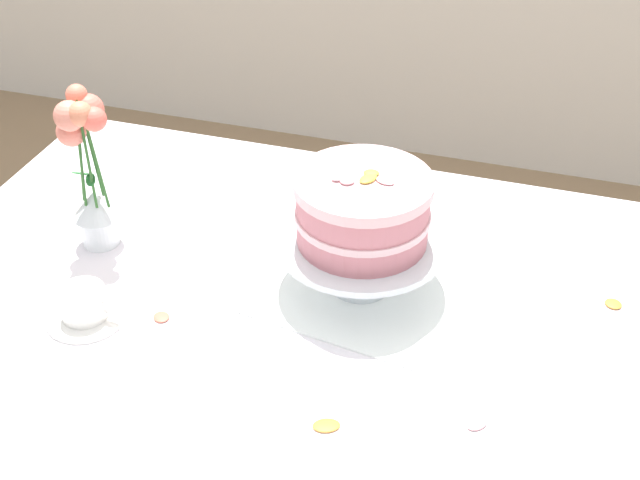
# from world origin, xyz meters

# --- Properties ---
(dining_table) EXTENTS (1.40, 1.00, 0.74)m
(dining_table) POSITION_xyz_m (0.00, -0.02, 0.65)
(dining_table) COLOR white
(dining_table) RESTS_ON ground
(linen_napkin) EXTENTS (0.36, 0.36, 0.00)m
(linen_napkin) POSITION_xyz_m (0.10, 0.07, 0.74)
(linen_napkin) COLOR white
(linen_napkin) RESTS_ON dining_table
(cake_stand) EXTENTS (0.29, 0.29, 0.10)m
(cake_stand) POSITION_xyz_m (0.10, 0.07, 0.82)
(cake_stand) COLOR silver
(cake_stand) RESTS_ON linen_napkin
(layer_cake) EXTENTS (0.23, 0.23, 0.13)m
(layer_cake) POSITION_xyz_m (0.10, 0.07, 0.90)
(layer_cake) COLOR #CC7A84
(layer_cake) RESTS_ON cake_stand
(flower_vase) EXTENTS (0.10, 0.09, 0.31)m
(flower_vase) POSITION_xyz_m (-0.40, 0.05, 0.90)
(flower_vase) COLOR silver
(flower_vase) RESTS_ON dining_table
(teacup) EXTENTS (0.13, 0.13, 0.06)m
(teacup) POSITION_xyz_m (-0.32, -0.15, 0.77)
(teacup) COLOR white
(teacup) RESTS_ON dining_table
(loose_petal_0) EXTENTS (0.05, 0.04, 0.00)m
(loose_petal_0) POSITION_xyz_m (0.14, -0.26, 0.74)
(loose_petal_0) COLOR orange
(loose_petal_0) RESTS_ON dining_table
(loose_petal_1) EXTENTS (0.04, 0.04, 0.01)m
(loose_petal_1) POSITION_xyz_m (-0.20, -0.11, 0.74)
(loose_petal_1) COLOR #E56B51
(loose_petal_1) RESTS_ON dining_table
(loose_petal_2) EXTENTS (0.04, 0.04, 0.00)m
(loose_petal_2) POSITION_xyz_m (0.34, -0.19, 0.74)
(loose_petal_2) COLOR pink
(loose_petal_2) RESTS_ON dining_table
(loose_petal_3) EXTENTS (0.04, 0.04, 0.01)m
(loose_petal_3) POSITION_xyz_m (0.52, 0.15, 0.74)
(loose_petal_3) COLOR orange
(loose_petal_3) RESTS_ON dining_table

